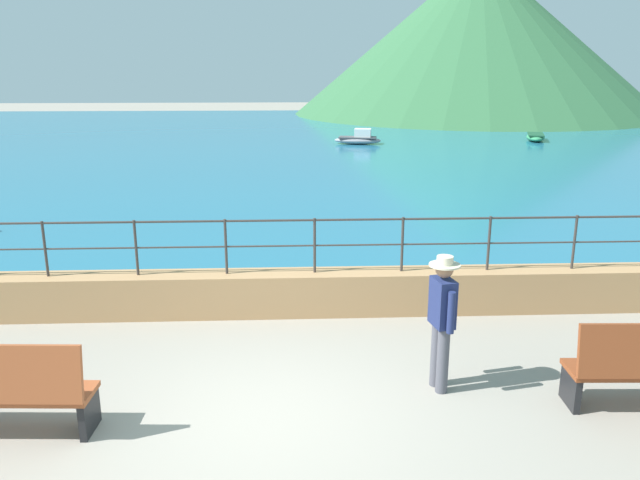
{
  "coord_description": "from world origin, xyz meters",
  "views": [
    {
      "loc": [
        0.34,
        -6.56,
        3.98
      ],
      "look_at": [
        0.82,
        3.7,
        1.1
      ],
      "focal_mm": 35.66,
      "sensor_mm": 36.0,
      "label": 1
    }
  ],
  "objects_px": {
    "person_walking": "(442,316)",
    "bench_main": "(11,390)",
    "boat_0": "(536,137)",
    "boat_2": "(359,139)"
  },
  "relations": [
    {
      "from": "boat_0",
      "to": "boat_2",
      "type": "xyz_separation_m",
      "value": [
        -9.3,
        -0.98,
        0.07
      ]
    },
    {
      "from": "bench_main",
      "to": "boat_2",
      "type": "xyz_separation_m",
      "value": [
        6.44,
        25.18,
        -0.23
      ]
    },
    {
      "from": "person_walking",
      "to": "boat_0",
      "type": "height_order",
      "value": "person_walking"
    },
    {
      "from": "person_walking",
      "to": "boat_0",
      "type": "xyz_separation_m",
      "value": [
        10.84,
        25.33,
        -0.72
      ]
    },
    {
      "from": "bench_main",
      "to": "person_walking",
      "type": "xyz_separation_m",
      "value": [
        4.9,
        0.83,
        0.42
      ]
    },
    {
      "from": "boat_0",
      "to": "person_walking",
      "type": "bearing_deg",
      "value": -113.18
    },
    {
      "from": "boat_2",
      "to": "bench_main",
      "type": "bearing_deg",
      "value": -104.35
    },
    {
      "from": "bench_main",
      "to": "boat_0",
      "type": "relative_size",
      "value": 0.7
    },
    {
      "from": "person_walking",
      "to": "boat_0",
      "type": "relative_size",
      "value": 0.71
    },
    {
      "from": "person_walking",
      "to": "bench_main",
      "type": "bearing_deg",
      "value": -170.37
    }
  ]
}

